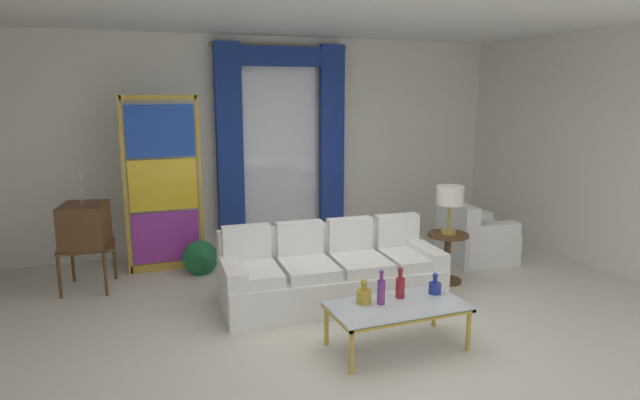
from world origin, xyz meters
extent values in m
plane|color=silver|center=(0.00, 0.00, 0.00)|extent=(16.00, 16.00, 0.00)
cube|color=white|center=(0.00, 3.06, 1.50)|extent=(8.00, 0.12, 3.00)
cube|color=white|center=(3.66, 0.60, 1.50)|extent=(0.12, 7.00, 3.00)
cube|color=white|center=(0.00, 0.80, 3.02)|extent=(8.00, 7.60, 0.04)
cube|color=white|center=(0.17, 2.98, 1.55)|extent=(1.10, 0.02, 2.50)
cylinder|color=gold|center=(0.17, 2.90, 2.86)|extent=(2.00, 0.04, 0.04)
cube|color=navy|center=(-0.60, 2.88, 1.55)|extent=(0.36, 0.12, 2.70)
cube|color=navy|center=(0.94, 2.88, 1.55)|extent=(0.36, 0.12, 2.70)
cube|color=navy|center=(0.17, 2.88, 2.72)|extent=(1.80, 0.10, 0.28)
cube|color=white|center=(-0.04, 0.47, 0.19)|extent=(2.38, 1.06, 0.38)
cube|color=white|center=(-0.01, 0.84, 0.39)|extent=(2.33, 0.36, 0.78)
cube|color=white|center=(1.03, 0.39, 0.28)|extent=(0.26, 0.87, 0.56)
cube|color=white|center=(-1.10, 0.54, 0.28)|extent=(0.26, 0.87, 0.56)
cube|color=white|center=(0.83, 0.36, 0.44)|extent=(0.58, 0.77, 0.12)
cube|color=white|center=(0.85, 0.68, 0.66)|extent=(0.52, 0.17, 0.40)
cube|color=white|center=(0.25, 0.40, 0.44)|extent=(0.58, 0.77, 0.12)
cube|color=white|center=(0.27, 0.72, 0.66)|extent=(0.52, 0.17, 0.40)
cube|color=white|center=(-0.33, 0.44, 0.44)|extent=(0.58, 0.77, 0.12)
cube|color=white|center=(-0.31, 0.76, 0.66)|extent=(0.52, 0.17, 0.40)
cube|color=white|center=(-0.91, 0.48, 0.44)|extent=(0.58, 0.77, 0.12)
cube|color=white|center=(-0.89, 0.80, 0.66)|extent=(0.52, 0.17, 0.40)
cube|color=silver|center=(0.10, -0.71, 0.40)|extent=(1.20, 0.63, 0.02)
cube|color=gold|center=(0.10, -0.42, 0.38)|extent=(1.20, 0.04, 0.03)
cube|color=gold|center=(0.10, -1.00, 0.38)|extent=(1.20, 0.04, 0.03)
cube|color=gold|center=(-0.48, -0.71, 0.38)|extent=(0.04, 0.63, 0.03)
cube|color=gold|center=(0.68, -0.71, 0.38)|extent=(0.04, 0.63, 0.03)
cylinder|color=gold|center=(-0.46, -0.44, 0.19)|extent=(0.04, 0.04, 0.38)
cylinder|color=gold|center=(0.66, -0.44, 0.19)|extent=(0.04, 0.04, 0.38)
cylinder|color=gold|center=(-0.46, -0.98, 0.19)|extent=(0.04, 0.04, 0.38)
cylinder|color=gold|center=(0.66, -0.98, 0.19)|extent=(0.04, 0.04, 0.38)
cylinder|color=#753384|center=(-0.03, -0.65, 0.52)|extent=(0.07, 0.07, 0.22)
cylinder|color=#753384|center=(-0.03, -0.65, 0.66)|extent=(0.03, 0.03, 0.06)
sphere|color=#753384|center=(-0.03, -0.65, 0.71)|extent=(0.04, 0.04, 0.04)
cylinder|color=maroon|center=(0.20, -0.57, 0.50)|extent=(0.08, 0.08, 0.18)
cylinder|color=maroon|center=(0.20, -0.57, 0.62)|extent=(0.04, 0.04, 0.06)
sphere|color=maroon|center=(0.20, -0.57, 0.67)|extent=(0.05, 0.05, 0.05)
cylinder|color=navy|center=(0.55, -0.60, 0.46)|extent=(0.11, 0.11, 0.10)
cylinder|color=navy|center=(0.55, -0.60, 0.54)|extent=(0.04, 0.04, 0.05)
sphere|color=navy|center=(0.55, -0.60, 0.58)|extent=(0.05, 0.05, 0.05)
cylinder|color=gold|center=(-0.16, -0.57, 0.47)|extent=(0.14, 0.14, 0.12)
cylinder|color=gold|center=(-0.16, -0.57, 0.55)|extent=(0.05, 0.05, 0.05)
sphere|color=gold|center=(-0.16, -0.57, 0.60)|extent=(0.06, 0.06, 0.06)
cube|color=brown|center=(-2.49, 1.89, 0.50)|extent=(0.62, 0.54, 0.03)
cylinder|color=brown|center=(-2.78, 1.66, 0.25)|extent=(0.04, 0.04, 0.50)
cylinder|color=brown|center=(-2.68, 2.21, 0.25)|extent=(0.04, 0.04, 0.50)
cylinder|color=brown|center=(-2.31, 1.57, 0.25)|extent=(0.04, 0.04, 0.50)
cylinder|color=brown|center=(-2.20, 2.12, 0.25)|extent=(0.04, 0.04, 0.50)
cube|color=brown|center=(-2.49, 1.89, 0.76)|extent=(0.58, 0.64, 0.48)
cube|color=black|center=(-2.72, 1.93, 0.78)|extent=(0.09, 0.39, 0.30)
cylinder|color=gold|center=(-2.74, 1.85, 0.59)|extent=(0.02, 0.04, 0.04)
cylinder|color=gold|center=(-2.71, 2.01, 0.59)|extent=(0.02, 0.04, 0.04)
cylinder|color=silver|center=(-2.49, 1.89, 1.18)|extent=(0.03, 0.13, 0.34)
cylinder|color=silver|center=(-2.49, 1.89, 1.18)|extent=(0.03, 0.13, 0.34)
cube|color=white|center=(2.37, 1.18, 0.20)|extent=(0.88, 0.88, 0.40)
cube|color=white|center=(2.37, 1.18, 0.45)|extent=(0.75, 0.75, 0.10)
cube|color=white|center=(2.06, 1.21, 0.40)|extent=(0.28, 0.82, 0.80)
cube|color=white|center=(2.41, 1.49, 0.29)|extent=(0.75, 0.25, 0.58)
cube|color=white|center=(2.34, 0.86, 0.29)|extent=(0.75, 0.25, 0.58)
cube|color=gold|center=(-2.03, 2.24, 1.10)|extent=(0.05, 0.05, 2.20)
cube|color=gold|center=(-1.13, 2.24, 1.10)|extent=(0.05, 0.05, 2.20)
cube|color=gold|center=(-1.58, 2.24, 2.17)|extent=(0.90, 0.05, 0.06)
cube|color=gold|center=(-1.58, 2.24, 0.05)|extent=(0.90, 0.05, 0.10)
cube|color=purple|center=(-1.58, 2.24, 0.43)|extent=(0.82, 0.02, 0.64)
cube|color=yellow|center=(-1.58, 2.24, 1.10)|extent=(0.82, 0.02, 0.64)
cube|color=#1E47B7|center=(-1.58, 2.24, 1.77)|extent=(0.82, 0.02, 0.64)
cylinder|color=beige|center=(-1.21, 1.97, 0.03)|extent=(0.16, 0.16, 0.06)
ellipsoid|color=navy|center=(-1.21, 1.97, 0.14)|extent=(0.18, 0.32, 0.20)
sphere|color=navy|center=(-1.21, 2.11, 0.25)|extent=(0.09, 0.09, 0.09)
cone|color=gold|center=(-1.21, 2.17, 0.25)|extent=(0.02, 0.04, 0.02)
cone|color=#1C6A3A|center=(-1.21, 1.79, 0.24)|extent=(0.44, 0.40, 0.50)
cylinder|color=brown|center=(1.49, 0.59, 0.58)|extent=(0.48, 0.48, 0.03)
cylinder|color=brown|center=(1.49, 0.59, 0.29)|extent=(0.08, 0.08, 0.55)
cylinder|color=brown|center=(1.49, 0.59, 0.01)|extent=(0.36, 0.36, 0.03)
cylinder|color=#B29338|center=(1.49, 0.59, 0.61)|extent=(0.18, 0.18, 0.04)
cylinder|color=#B29338|center=(1.49, 0.59, 0.81)|extent=(0.03, 0.03, 0.36)
cylinder|color=white|center=(1.49, 0.59, 1.05)|extent=(0.32, 0.32, 0.22)
camera|label=1|loc=(-2.16, -4.68, 2.26)|focal=30.69mm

